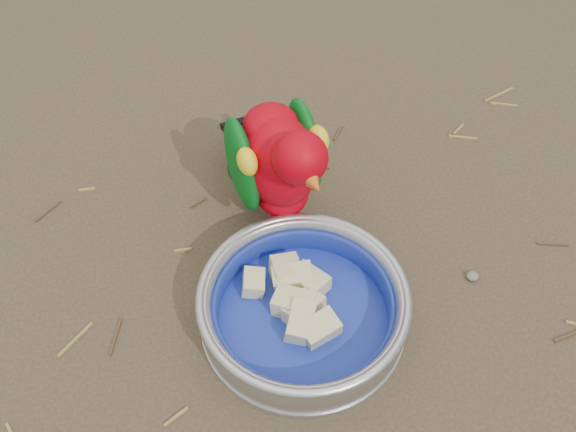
{
  "coord_description": "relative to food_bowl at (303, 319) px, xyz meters",
  "views": [
    {
      "loc": [
        -0.06,
        -0.35,
        0.66
      ],
      "look_at": [
        0.02,
        0.14,
        0.08
      ],
      "focal_mm": 40.0,
      "sensor_mm": 36.0,
      "label": 1
    }
  ],
  "objects": [
    {
      "name": "ground",
      "position": [
        -0.02,
        -0.04,
        -0.01
      ],
      "size": [
        60.0,
        60.0,
        0.0
      ],
      "primitive_type": "plane",
      "color": "#483828"
    },
    {
      "name": "food_bowl",
      "position": [
        0.0,
        0.0,
        0.0
      ],
      "size": [
        0.24,
        0.24,
        0.02
      ],
      "primitive_type": "cylinder",
      "color": "#B2B2BA",
      "rests_on": "ground"
    },
    {
      "name": "bowl_wall",
      "position": [
        0.0,
        0.0,
        0.03
      ],
      "size": [
        0.24,
        0.24,
        0.04
      ],
      "primitive_type": null,
      "color": "#B2B2BA",
      "rests_on": "food_bowl"
    },
    {
      "name": "fruit_wedges",
      "position": [
        -0.0,
        0.0,
        0.02
      ],
      "size": [
        0.14,
        0.14,
        0.03
      ],
      "primitive_type": null,
      "color": "beige",
      "rests_on": "food_bowl"
    },
    {
      "name": "lory_parrot",
      "position": [
        -0.0,
        0.16,
        0.09
      ],
      "size": [
        0.17,
        0.26,
        0.19
      ],
      "primitive_type": null,
      "rotation": [
        0.0,
        0.0,
        -2.88
      ],
      "color": "#AD000D",
      "rests_on": "ground"
    },
    {
      "name": "ground_debris",
      "position": [
        0.01,
        -0.02,
        -0.01
      ],
      "size": [
        0.9,
        0.8,
        0.01
      ],
      "primitive_type": null,
      "color": "olive",
      "rests_on": "ground"
    }
  ]
}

